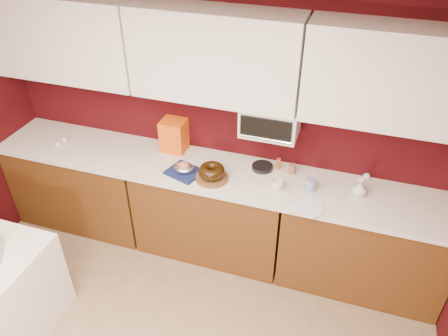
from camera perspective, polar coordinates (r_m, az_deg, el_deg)
The scene contains 28 objects.
wall_back at distance 3.76m, azimuth -0.26°, elevation 6.72°, with size 4.00×0.02×2.50m, color #39070A.
base_cabinet_left at distance 4.53m, azimuth -17.77°, elevation -2.02°, with size 1.31×0.58×0.86m, color #553111.
base_cabinet_center at distance 4.00m, azimuth -1.62°, elevation -5.72°, with size 1.31×0.58×0.86m, color #553111.
base_cabinet_right at distance 3.87m, azimuth 17.63°, elevation -9.47°, with size 1.31×0.58×0.86m, color #553111.
countertop at distance 3.71m, azimuth -1.73°, elevation -0.49°, with size 4.00×0.62×0.04m, color silver.
upper_cabinet_left at distance 3.99m, azimuth -20.38°, elevation 15.68°, with size 1.31×0.33×0.70m, color white.
upper_cabinet_center at distance 3.37m, azimuth -1.19°, elevation 14.41°, with size 1.31×0.33×0.70m, color white.
upper_cabinet_right at distance 3.22m, azimuth 22.31°, elevation 10.73°, with size 1.31×0.33×0.70m, color white.
toaster_oven at distance 3.48m, azimuth 6.08°, elevation 6.30°, with size 0.45×0.30×0.25m, color white.
toaster_oven_door at distance 3.34m, azimuth 5.47°, elevation 5.03°, with size 0.40×0.02×0.18m, color black.
toaster_oven_handle at distance 3.37m, azimuth 5.34°, elevation 3.81°, with size 0.02×0.02×0.42m, color silver.
cake_base at distance 3.59m, azimuth -1.60°, elevation -1.28°, with size 0.27×0.27×0.02m, color brown.
bundt_cake at distance 3.55m, azimuth -1.61°, elevation -0.41°, with size 0.22×0.22×0.09m, color black.
navy_towel at distance 3.67m, azimuth -5.21°, elevation -0.52°, with size 0.27×0.23×0.02m, color #151F4E.
foil_ham_nest at distance 3.65m, azimuth -5.25°, elevation 0.05°, with size 0.17×0.14×0.06m, color white.
roasted_ham at distance 3.63m, azimuth -5.27°, elevation 0.37°, with size 0.09×0.08×0.06m, color #C47059.
pandoro_box at distance 3.92m, azimuth -6.54°, elevation 4.28°, with size 0.21×0.19×0.29m, color red.
dark_pan at distance 3.72m, azimuth 5.03°, elevation 0.12°, with size 0.18×0.18×0.03m, color black.
coffee_mug at distance 3.49m, azimuth 6.98°, elevation -2.05°, with size 0.08×0.08×0.09m, color white.
blue_jar at distance 3.52m, azimuth 11.24°, elevation -2.14°, with size 0.09×0.09×0.10m, color navy.
flower_vase at distance 3.56m, azimuth 17.33°, elevation -2.50°, with size 0.09×0.09×0.13m, color silver.
flower_pink at distance 3.51m, azimuth 17.56°, elevation -1.44°, with size 0.06×0.06×0.06m, color pink.
flower_blue at distance 3.51m, azimuth 18.12°, elevation -1.06°, with size 0.05×0.05×0.05m, color #89B6DC.
china_plate at distance 3.37m, azimuth 11.04°, elevation -5.12°, with size 0.23×0.23×0.01m, color white.
amber_bottle at distance 3.71m, azimuth 7.12°, elevation 0.54°, with size 0.03×0.03×0.10m, color #954C1B.
paper_cup at distance 3.68m, azimuth 8.93°, elevation -0.15°, with size 0.06×0.06×0.09m, color brown.
egg_left at distance 4.28m, azimuth -20.91°, elevation 2.93°, with size 0.06×0.04×0.04m, color white.
egg_right at distance 4.33m, azimuth -20.14°, elevation 3.50°, with size 0.06×0.04×0.04m, color silver.
Camera 1 is at (1.03, -0.88, 3.06)m, focal length 35.00 mm.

